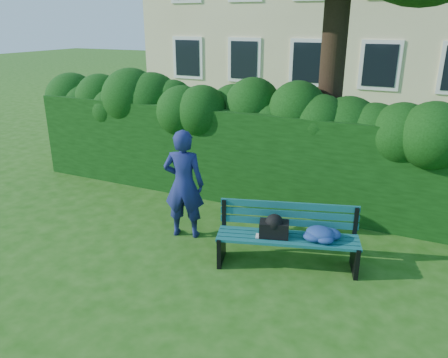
% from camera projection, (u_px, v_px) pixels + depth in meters
% --- Properties ---
extents(ground, '(80.00, 80.00, 0.00)m').
position_uv_depth(ground, '(208.00, 247.00, 6.91)').
color(ground, '#1D500F').
rests_on(ground, ground).
extents(hedge, '(10.00, 1.00, 1.80)m').
position_uv_depth(hedge, '(259.00, 156.00, 8.48)').
color(hedge, black).
rests_on(hedge, ground).
extents(park_bench, '(2.08, 1.10, 0.89)m').
position_uv_depth(park_bench, '(293.00, 234.00, 6.25)').
color(park_bench, '#104F54').
rests_on(park_bench, ground).
extents(man_reading, '(0.75, 0.59, 1.80)m').
position_uv_depth(man_reading, '(184.00, 184.00, 7.01)').
color(man_reading, navy).
rests_on(man_reading, ground).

